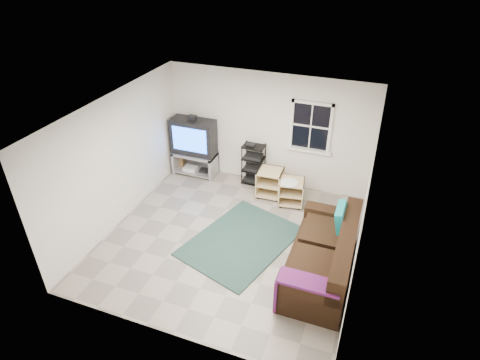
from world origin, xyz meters
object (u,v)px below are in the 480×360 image
at_px(tv_unit, 194,143).
at_px(sofa, 324,258).
at_px(side_table_right, 291,190).
at_px(side_table_left, 270,181).
at_px(av_rack, 253,166).

distance_m(tv_unit, sofa, 4.23).
bearing_deg(tv_unit, side_table_right, -9.62).
xyz_separation_m(tv_unit, side_table_right, (2.48, -0.42, -0.50)).
bearing_deg(side_table_right, sofa, -61.54).
height_order(side_table_left, sofa, sofa).
relative_size(tv_unit, side_table_right, 2.55).
relative_size(tv_unit, sofa, 0.67).
xyz_separation_m(side_table_left, sofa, (1.55, -2.07, 0.03)).
distance_m(av_rack, sofa, 3.17).
relative_size(av_rack, side_table_left, 1.58).
bearing_deg(tv_unit, sofa, -33.50).
distance_m(av_rack, side_table_left, 0.62).
distance_m(side_table_right, sofa, 2.17).
bearing_deg(av_rack, sofa, -49.33).
relative_size(side_table_left, side_table_right, 1.06).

